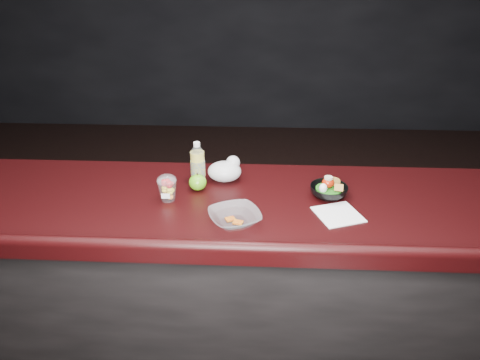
# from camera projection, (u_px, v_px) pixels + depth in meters

# --- Properties ---
(counter) EXTENTS (4.06, 0.71, 1.02)m
(counter) POSITION_uv_depth(u_px,v_px,m) (232.00, 295.00, 1.98)
(counter) COLOR black
(counter) RESTS_ON ground
(lemonade_bottle) EXTENTS (0.06, 0.06, 0.19)m
(lemonade_bottle) POSITION_uv_depth(u_px,v_px,m) (198.00, 166.00, 1.85)
(lemonade_bottle) COLOR gold
(lemonade_bottle) RESTS_ON counter
(fruit_cup) EXTENTS (0.08, 0.08, 0.11)m
(fruit_cup) POSITION_uv_depth(u_px,v_px,m) (167.00, 187.00, 1.73)
(fruit_cup) COLOR white
(fruit_cup) RESTS_ON counter
(green_apple) EXTENTS (0.08, 0.08, 0.08)m
(green_apple) POSITION_uv_depth(u_px,v_px,m) (198.00, 182.00, 1.81)
(green_apple) COLOR #488E10
(green_apple) RESTS_ON counter
(plastic_bag) EXTENTS (0.15, 0.12, 0.11)m
(plastic_bag) POSITION_uv_depth(u_px,v_px,m) (226.00, 170.00, 1.89)
(plastic_bag) COLOR silver
(plastic_bag) RESTS_ON counter
(snack_bowl) EXTENTS (0.17, 0.17, 0.08)m
(snack_bowl) POSITION_uv_depth(u_px,v_px,m) (328.00, 190.00, 1.76)
(snack_bowl) COLOR black
(snack_bowl) RESTS_ON counter
(takeout_bowl) EXTENTS (0.25, 0.25, 0.05)m
(takeout_bowl) POSITION_uv_depth(u_px,v_px,m) (235.00, 217.00, 1.59)
(takeout_bowl) COLOR silver
(takeout_bowl) RESTS_ON counter
(paper_napkin) EXTENTS (0.21, 0.21, 0.00)m
(paper_napkin) POSITION_uv_depth(u_px,v_px,m) (338.00, 214.00, 1.65)
(paper_napkin) COLOR white
(paper_napkin) RESTS_ON counter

